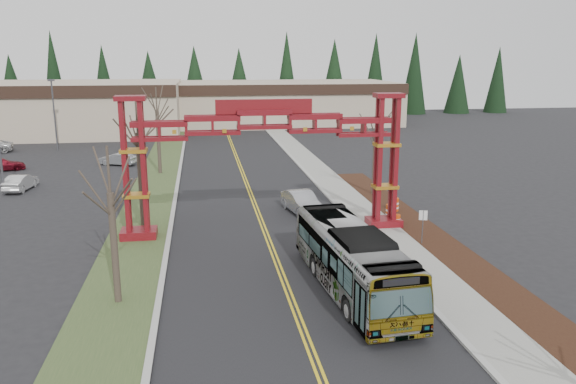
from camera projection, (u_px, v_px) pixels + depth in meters
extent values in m
cube|color=black|center=(255.00, 205.00, 43.26)|extent=(12.00, 110.00, 0.02)
cube|color=yellow|center=(253.00, 205.00, 43.24)|extent=(0.12, 100.00, 0.01)
cube|color=yellow|center=(256.00, 205.00, 43.28)|extent=(0.12, 100.00, 0.01)
cube|color=#AFAFAA|center=(333.00, 201.00, 44.17)|extent=(0.30, 110.00, 0.15)
cube|color=gray|center=(350.00, 200.00, 44.39)|extent=(2.60, 110.00, 0.14)
cube|color=black|center=(469.00, 267.00, 30.37)|extent=(2.60, 50.00, 0.12)
cube|color=#394E27|center=(149.00, 209.00, 42.06)|extent=(4.00, 110.00, 0.08)
cube|color=#AFAFAA|center=(174.00, 207.00, 42.33)|extent=(0.30, 110.00, 0.15)
cube|color=#5F0C0D|center=(139.00, 234.00, 35.27)|extent=(2.20, 1.60, 0.60)
cube|color=#5F0C0D|center=(125.00, 168.00, 33.85)|extent=(0.28, 0.28, 8.00)
cube|color=#5F0C0D|center=(143.00, 168.00, 34.01)|extent=(0.28, 0.28, 8.00)
cube|color=#5F0C0D|center=(126.00, 166.00, 34.52)|extent=(0.28, 0.28, 8.00)
cube|color=#5F0C0D|center=(144.00, 165.00, 34.68)|extent=(0.28, 0.28, 8.00)
cube|color=orange|center=(137.00, 195.00, 34.69)|extent=(1.60, 1.10, 0.22)
cube|color=orange|center=(134.00, 151.00, 34.03)|extent=(1.60, 1.10, 0.22)
cube|color=#5F0C0D|center=(130.00, 98.00, 33.29)|extent=(1.80, 1.20, 0.30)
cube|color=#5F0C0D|center=(384.00, 223.00, 37.67)|extent=(2.20, 1.60, 0.60)
cube|color=#5F0C0D|center=(380.00, 161.00, 36.25)|extent=(0.28, 0.28, 8.00)
cube|color=#5F0C0D|center=(396.00, 160.00, 36.41)|extent=(0.28, 0.28, 8.00)
cube|color=#5F0C0D|center=(376.00, 159.00, 36.92)|extent=(0.28, 0.28, 8.00)
cube|color=#5F0C0D|center=(392.00, 158.00, 37.08)|extent=(0.28, 0.28, 8.00)
cube|color=orange|center=(385.00, 186.00, 37.09)|extent=(1.60, 1.10, 0.22)
cube|color=orange|center=(387.00, 144.00, 36.43)|extent=(1.60, 1.10, 0.22)
cube|color=#5F0C0D|center=(389.00, 95.00, 35.69)|extent=(1.80, 1.20, 0.30)
cube|color=#5F0C0D|center=(264.00, 117.00, 34.79)|extent=(16.00, 0.90, 1.00)
cube|color=#5F0C0D|center=(264.00, 132.00, 35.00)|extent=(16.00, 0.90, 0.60)
cube|color=maroon|center=(264.00, 107.00, 34.63)|extent=(6.00, 0.25, 0.90)
cube|color=#BBAB8F|center=(22.00, 108.00, 83.03)|extent=(46.00, 22.00, 7.50)
cube|color=#BBAB8F|center=(281.00, 102.00, 96.78)|extent=(38.00, 20.00, 7.00)
cube|color=black|center=(291.00, 90.00, 86.44)|extent=(38.00, 0.40, 1.60)
cone|color=black|center=(7.00, 84.00, 100.40)|extent=(5.60, 5.60, 13.00)
cylinder|color=#382D26|center=(10.00, 115.00, 101.74)|extent=(0.80, 0.80, 1.60)
cone|color=black|center=(56.00, 83.00, 101.67)|extent=(5.60, 5.60, 13.00)
cylinder|color=#382D26|center=(59.00, 115.00, 103.01)|extent=(0.80, 0.80, 1.60)
cone|color=black|center=(105.00, 83.00, 102.95)|extent=(5.60, 5.60, 13.00)
cylinder|color=#382D26|center=(107.00, 114.00, 104.28)|extent=(0.80, 0.80, 1.60)
cone|color=black|center=(152.00, 83.00, 104.22)|extent=(5.60, 5.60, 13.00)
cylinder|color=#382D26|center=(154.00, 113.00, 105.56)|extent=(0.80, 0.80, 1.60)
cone|color=black|center=(199.00, 82.00, 105.50)|extent=(5.60, 5.60, 13.00)
cylinder|color=#382D26|center=(200.00, 113.00, 106.83)|extent=(0.80, 0.80, 1.60)
cone|color=black|center=(244.00, 82.00, 106.77)|extent=(5.60, 5.60, 13.00)
cylinder|color=#382D26|center=(244.00, 112.00, 108.11)|extent=(0.80, 0.80, 1.60)
cone|color=black|center=(288.00, 82.00, 108.05)|extent=(5.60, 5.60, 13.00)
cylinder|color=#382D26|center=(288.00, 111.00, 109.38)|extent=(0.80, 0.80, 1.60)
cone|color=black|center=(331.00, 81.00, 109.32)|extent=(5.60, 5.60, 13.00)
cylinder|color=#382D26|center=(330.00, 111.00, 110.66)|extent=(0.80, 0.80, 1.60)
cone|color=black|center=(373.00, 81.00, 110.60)|extent=(5.60, 5.60, 13.00)
cylinder|color=#382D26|center=(372.00, 110.00, 111.93)|extent=(0.80, 0.80, 1.60)
cone|color=black|center=(414.00, 81.00, 111.87)|extent=(5.60, 5.60, 13.00)
cylinder|color=#382D26|center=(412.00, 110.00, 113.21)|extent=(0.80, 0.80, 1.60)
cone|color=black|center=(454.00, 81.00, 113.15)|extent=(5.60, 5.60, 13.00)
cylinder|color=#382D26|center=(452.00, 109.00, 114.48)|extent=(0.80, 0.80, 1.60)
cone|color=black|center=(493.00, 80.00, 114.42)|extent=(5.60, 5.60, 13.00)
cylinder|color=#382D26|center=(491.00, 108.00, 115.76)|extent=(0.80, 0.80, 1.60)
imported|color=#9FA1A6|center=(352.00, 260.00, 27.02)|extent=(3.56, 11.71, 3.21)
imported|color=#A5A8AD|center=(302.00, 202.00, 40.95)|extent=(2.59, 5.07, 1.59)
imported|color=silver|center=(21.00, 182.00, 47.96)|extent=(1.96, 4.35, 1.38)
imported|color=maroon|center=(2.00, 165.00, 56.21)|extent=(4.70, 3.19, 1.26)
imported|color=#A0A4A8|center=(118.00, 159.00, 59.15)|extent=(4.21, 2.89, 1.31)
cylinder|color=#382D26|center=(114.00, 249.00, 25.49)|extent=(0.32, 0.32, 5.26)
cylinder|color=#382D26|center=(108.00, 171.00, 24.64)|extent=(0.12, 0.12, 2.21)
cylinder|color=#382D26|center=(141.00, 180.00, 37.24)|extent=(0.33, 0.33, 6.32)
cylinder|color=#382D26|center=(137.00, 117.00, 36.26)|extent=(0.12, 0.12, 2.24)
cylinder|color=#382D26|center=(159.00, 143.00, 54.31)|extent=(0.35, 0.35, 6.10)
cylinder|color=#382D26|center=(156.00, 100.00, 53.34)|extent=(0.13, 0.13, 2.38)
cylinder|color=#382D26|center=(374.00, 165.00, 45.86)|extent=(0.29, 0.29, 5.12)
cylinder|color=#382D26|center=(376.00, 122.00, 45.04)|extent=(0.11, 0.11, 2.03)
cylinder|color=#3F3F44|center=(55.00, 116.00, 67.66)|extent=(0.19, 0.19, 8.35)
cube|color=#3F3F44|center=(51.00, 80.00, 66.66)|extent=(0.74, 0.37, 0.23)
cylinder|color=#3F3F44|center=(423.00, 228.00, 33.86)|extent=(0.06, 0.06, 2.17)
cube|color=white|center=(423.00, 215.00, 33.68)|extent=(0.48, 0.19, 0.59)
cylinder|color=#CB420B|center=(397.00, 221.00, 37.54)|extent=(0.46, 0.46, 0.88)
cylinder|color=white|center=(397.00, 219.00, 37.51)|extent=(0.48, 0.48, 0.11)
cylinder|color=white|center=(397.00, 223.00, 37.57)|extent=(0.48, 0.48, 0.11)
cylinder|color=#CB420B|center=(390.00, 212.00, 39.29)|extent=(0.57, 0.57, 1.10)
cylinder|color=white|center=(390.00, 210.00, 39.25)|extent=(0.59, 0.59, 0.13)
cylinder|color=white|center=(390.00, 214.00, 39.32)|extent=(0.59, 0.59, 0.13)
cylinder|color=#CB420B|center=(395.00, 205.00, 41.14)|extent=(0.57, 0.57, 1.09)
cylinder|color=white|center=(395.00, 203.00, 41.10)|extent=(0.59, 0.59, 0.13)
cylinder|color=white|center=(395.00, 207.00, 41.17)|extent=(0.59, 0.59, 0.13)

